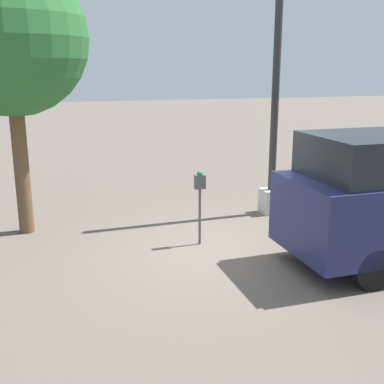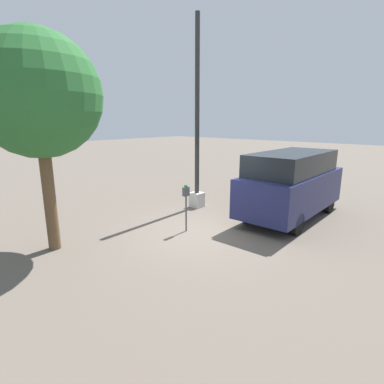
% 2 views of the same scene
% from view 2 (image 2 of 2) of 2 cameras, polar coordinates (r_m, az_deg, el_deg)
% --- Properties ---
extents(ground_plane, '(80.00, 80.00, 0.00)m').
position_cam_2_polar(ground_plane, '(8.92, 1.89, -7.59)').
color(ground_plane, '#60564C').
extents(parking_meter_near, '(0.20, 0.11, 1.42)m').
position_cam_2_polar(parking_meter_near, '(8.66, -1.15, -0.96)').
color(parking_meter_near, '#4C4C4C').
rests_on(parking_meter_near, ground).
extents(parking_meter_far, '(0.20, 0.11, 1.56)m').
position_cam_2_polar(parking_meter_far, '(13.96, 15.91, 4.48)').
color(parking_meter_far, '#4C4C4C').
rests_on(parking_meter_far, ground).
extents(lamp_post, '(0.44, 0.44, 6.72)m').
position_cam_2_polar(lamp_post, '(11.02, 0.98, 8.90)').
color(lamp_post, beige).
rests_on(lamp_post, ground).
extents(parked_van, '(4.62, 1.86, 2.22)m').
position_cam_2_polar(parked_van, '(10.44, 18.47, 1.61)').
color(parked_van, navy).
rests_on(parked_van, ground).
extents(street_tree, '(2.90, 2.90, 5.22)m').
position_cam_2_polar(street_tree, '(8.00, -27.29, 15.95)').
color(street_tree, brown).
rests_on(street_tree, ground).
extents(fire_hydrant, '(0.22, 0.22, 0.86)m').
position_cam_2_polar(fire_hydrant, '(14.34, 15.50, 1.80)').
color(fire_hydrant, red).
rests_on(fire_hydrant, ground).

